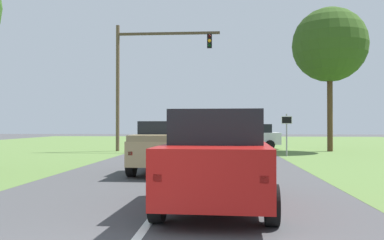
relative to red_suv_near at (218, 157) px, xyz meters
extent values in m
plane|color=#424244|center=(-1.23, 7.59, -1.06)|extent=(120.00, 120.00, 0.00)
cube|color=#9E1411|center=(0.00, -0.06, -0.20)|extent=(2.23, 4.87, 1.01)
cube|color=black|center=(0.01, 0.18, 0.65)|extent=(1.91, 3.04, 0.67)
cube|color=red|center=(-0.94, -2.38, -0.15)|extent=(0.14, 0.07, 0.12)
cube|color=red|center=(0.71, -2.46, -0.15)|extent=(0.14, 0.07, 0.12)
cylinder|color=black|center=(-0.94, 1.47, -0.70)|extent=(0.27, 0.73, 0.72)
cylinder|color=black|center=(1.07, 1.37, -0.70)|extent=(0.27, 0.73, 0.72)
cylinder|color=black|center=(-1.08, -1.49, -0.70)|extent=(0.27, 0.73, 0.72)
cylinder|color=black|center=(0.93, -1.59, -0.70)|extent=(0.27, 0.73, 0.72)
cube|color=tan|center=(-1.88, 6.33, -0.26)|extent=(2.19, 4.96, 0.82)
cube|color=black|center=(-1.89, 6.08, 0.48)|extent=(1.88, 1.90, 0.66)
cube|color=#8F7D56|center=(-1.91, 4.80, 0.25)|extent=(2.03, 1.91, 0.20)
cube|color=red|center=(-2.79, 3.91, -0.21)|extent=(0.14, 0.06, 0.12)
cube|color=red|center=(-1.07, 3.88, -0.21)|extent=(0.14, 0.06, 0.12)
cylinder|color=black|center=(-2.90, 7.87, -0.66)|extent=(0.27, 0.80, 0.80)
cylinder|color=black|center=(-0.80, 7.83, -0.66)|extent=(0.27, 0.80, 0.80)
cylinder|color=black|center=(-2.96, 4.82, -0.66)|extent=(0.27, 0.80, 0.80)
cylinder|color=black|center=(-0.86, 4.78, -0.66)|extent=(0.27, 0.80, 0.80)
cylinder|color=brown|center=(-6.82, 17.94, 3.15)|extent=(0.24, 0.24, 8.43)
cube|color=#4C3D2B|center=(-3.41, 17.94, 6.77)|extent=(6.84, 0.16, 0.16)
cube|color=black|center=(-0.67, 17.94, 6.22)|extent=(0.32, 0.28, 0.90)
sphere|color=black|center=(-0.67, 17.79, 6.52)|extent=(0.22, 0.22, 0.22)
sphere|color=orange|center=(-0.67, 17.79, 6.22)|extent=(0.22, 0.22, 0.22)
sphere|color=black|center=(-0.67, 17.79, 5.92)|extent=(0.22, 0.22, 0.22)
cylinder|color=gray|center=(3.74, 14.24, 0.12)|extent=(0.08, 0.08, 2.37)
cube|color=white|center=(3.74, 14.21, 0.96)|extent=(0.60, 0.03, 0.44)
cube|color=black|center=(3.74, 14.19, 0.96)|extent=(0.52, 0.01, 0.36)
cylinder|color=#4C351E|center=(7.27, 18.62, 1.55)|extent=(0.36, 0.36, 5.22)
sphere|color=#2F4E1A|center=(7.27, 18.62, 6.00)|extent=(4.91, 4.91, 4.91)
cube|color=silver|center=(2.16, 21.01, -0.30)|extent=(4.36, 2.01, 0.85)
cube|color=black|center=(2.37, 21.02, 0.44)|extent=(2.63, 1.72, 0.61)
cube|color=red|center=(0.01, 21.70, -0.25)|extent=(0.06, 0.14, 0.12)
cube|color=red|center=(0.06, 20.18, -0.25)|extent=(0.06, 0.14, 0.12)
cylinder|color=black|center=(3.45, 21.99, -0.72)|extent=(0.69, 0.25, 0.68)
cylinder|color=black|center=(3.52, 20.13, -0.72)|extent=(0.69, 0.25, 0.68)
cylinder|color=black|center=(0.79, 21.89, -0.72)|extent=(0.69, 0.25, 0.68)
cylinder|color=black|center=(0.86, 20.04, -0.72)|extent=(0.69, 0.25, 0.68)
camera|label=1|loc=(0.05, -8.67, 0.68)|focal=37.85mm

